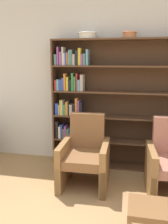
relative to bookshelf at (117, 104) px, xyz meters
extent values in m
cube|color=silver|center=(-0.17, 0.17, 0.36)|extent=(12.00, 0.06, 2.75)
cube|color=brown|center=(-1.00, -0.02, -0.02)|extent=(0.02, 0.30, 2.00)
cube|color=brown|center=(0.21, -0.02, 0.97)|extent=(2.39, 0.30, 0.02)
cube|color=brown|center=(0.21, -0.02, -1.01)|extent=(2.39, 0.30, 0.03)
cube|color=#492F1E|center=(0.21, 0.12, -0.02)|extent=(2.39, 0.01, 2.00)
cube|color=gold|center=(-0.95, -0.06, -0.88)|extent=(0.03, 0.18, 0.22)
cube|color=white|center=(-0.93, -0.08, -0.89)|extent=(0.02, 0.14, 0.20)
cube|color=orange|center=(-0.90, -0.08, -0.87)|extent=(0.02, 0.14, 0.25)
cube|color=#7F6B4C|center=(-0.88, -0.06, -0.91)|extent=(0.02, 0.19, 0.17)
cube|color=#4C756B|center=(-0.84, -0.08, -0.88)|extent=(0.04, 0.15, 0.22)
cube|color=#7F6B4C|center=(-0.80, -0.08, -0.90)|extent=(0.03, 0.15, 0.18)
cube|color=#388C47|center=(-0.75, -0.09, -0.88)|extent=(0.04, 0.12, 0.23)
cube|color=red|center=(-0.72, -0.07, -0.90)|extent=(0.02, 0.17, 0.18)
cube|color=brown|center=(0.21, -0.02, -0.59)|extent=(2.39, 0.30, 0.03)
cube|color=black|center=(-0.95, -0.09, -0.44)|extent=(0.03, 0.13, 0.28)
cube|color=white|center=(-0.90, -0.07, -0.48)|extent=(0.04, 0.17, 0.20)
cube|color=#334CB2|center=(-0.87, -0.06, -0.46)|extent=(0.02, 0.19, 0.23)
cube|color=#7F6B4C|center=(-0.84, -0.08, -0.50)|extent=(0.02, 0.14, 0.16)
cube|color=#994C99|center=(-0.81, -0.06, -0.48)|extent=(0.04, 0.18, 0.21)
cube|color=#388C47|center=(-0.77, -0.08, -0.49)|extent=(0.04, 0.15, 0.17)
cube|color=#334CB2|center=(-0.73, -0.05, -0.49)|extent=(0.02, 0.20, 0.18)
cube|color=orange|center=(-0.70, -0.05, -0.47)|extent=(0.02, 0.20, 0.21)
cube|color=brown|center=(0.21, -0.02, -0.20)|extent=(2.39, 0.30, 0.02)
cube|color=#334CB2|center=(-0.94, -0.06, -0.10)|extent=(0.04, 0.19, 0.18)
cube|color=#B2A899|center=(-0.91, -0.07, -0.11)|extent=(0.02, 0.17, 0.16)
cube|color=gold|center=(-0.88, -0.08, -0.07)|extent=(0.03, 0.15, 0.24)
cube|color=white|center=(-0.85, -0.07, -0.07)|extent=(0.02, 0.17, 0.23)
cube|color=#388C47|center=(-0.82, -0.07, -0.10)|extent=(0.03, 0.16, 0.17)
cube|color=orange|center=(-0.78, -0.06, -0.08)|extent=(0.04, 0.18, 0.22)
cube|color=black|center=(-0.75, -0.07, -0.07)|extent=(0.02, 0.16, 0.24)
cube|color=#B2A899|center=(-0.71, -0.08, -0.10)|extent=(0.04, 0.14, 0.17)
cube|color=black|center=(-0.67, -0.05, -0.09)|extent=(0.03, 0.20, 0.19)
cube|color=orange|center=(-0.62, -0.09, -0.05)|extent=(0.04, 0.12, 0.28)
cube|color=#994C99|center=(-0.59, -0.08, -0.07)|extent=(0.03, 0.14, 0.24)
cube|color=black|center=(-0.55, -0.06, -0.08)|extent=(0.04, 0.18, 0.22)
cube|color=brown|center=(0.21, -0.02, 0.19)|extent=(2.39, 0.30, 0.02)
cube|color=red|center=(-0.95, -0.07, 0.28)|extent=(0.02, 0.16, 0.16)
cube|color=#669EB2|center=(-0.92, -0.08, 0.29)|extent=(0.04, 0.14, 0.17)
cube|color=#334CB2|center=(-0.88, -0.08, 0.29)|extent=(0.03, 0.15, 0.17)
cube|color=#334CB2|center=(-0.84, -0.08, 0.30)|extent=(0.03, 0.15, 0.20)
cube|color=orange|center=(-0.80, -0.08, 0.33)|extent=(0.03, 0.14, 0.26)
cube|color=gold|center=(-0.76, -0.08, 0.31)|extent=(0.03, 0.14, 0.21)
cube|color=black|center=(-0.72, -0.06, 0.28)|extent=(0.04, 0.19, 0.17)
cube|color=#388C47|center=(-0.68, -0.06, 0.34)|extent=(0.03, 0.18, 0.27)
cube|color=#388C47|center=(-0.65, -0.08, 0.31)|extent=(0.03, 0.15, 0.22)
cube|color=red|center=(-0.62, -0.07, 0.33)|extent=(0.02, 0.17, 0.27)
cube|color=#669EB2|center=(-0.58, -0.08, 0.29)|extent=(0.04, 0.14, 0.17)
cube|color=#B2A899|center=(-0.54, -0.06, 0.33)|extent=(0.04, 0.18, 0.25)
cube|color=brown|center=(0.21, -0.02, 0.58)|extent=(2.39, 0.30, 0.02)
cube|color=#4C756B|center=(-0.94, -0.09, 0.67)|extent=(0.04, 0.13, 0.16)
cube|color=#994C99|center=(-0.91, -0.08, 0.73)|extent=(0.02, 0.14, 0.27)
cube|color=#994C99|center=(-0.87, -0.05, 0.69)|extent=(0.04, 0.20, 0.20)
cube|color=white|center=(-0.83, -0.07, 0.72)|extent=(0.02, 0.18, 0.27)
cube|color=white|center=(-0.81, -0.08, 0.68)|extent=(0.02, 0.15, 0.18)
cube|color=#334CB2|center=(-0.78, -0.09, 0.68)|extent=(0.02, 0.12, 0.19)
cube|color=orange|center=(-0.76, -0.06, 0.69)|extent=(0.02, 0.19, 0.19)
cube|color=#669EB2|center=(-0.73, -0.08, 0.70)|extent=(0.02, 0.14, 0.22)
cube|color=#4C756B|center=(-0.70, -0.06, 0.70)|extent=(0.04, 0.19, 0.23)
cube|color=#B2A899|center=(-0.66, -0.09, 0.67)|extent=(0.04, 0.13, 0.16)
cube|color=black|center=(-0.62, -0.08, 0.70)|extent=(0.04, 0.14, 0.22)
cube|color=gold|center=(-0.57, -0.07, 0.71)|extent=(0.04, 0.16, 0.25)
cube|color=#994C99|center=(-0.54, -0.06, 0.67)|extent=(0.03, 0.20, 0.16)
cube|color=#4C756B|center=(-0.50, -0.09, 0.67)|extent=(0.04, 0.13, 0.17)
cube|color=#669EB2|center=(-0.46, -0.07, 0.71)|extent=(0.03, 0.16, 0.23)
cylinder|color=silver|center=(-0.47, -0.02, 1.02)|extent=(0.26, 0.26, 0.09)
torus|color=silver|center=(-0.47, -0.02, 1.06)|extent=(0.28, 0.28, 0.02)
cylinder|color=#C67547|center=(0.15, -0.02, 1.02)|extent=(0.19, 0.19, 0.09)
torus|color=#C67547|center=(0.15, -0.02, 1.06)|extent=(0.21, 0.21, 0.02)
cube|color=olive|center=(-0.07, -1.05, -0.84)|extent=(0.07, 0.07, 0.36)
cube|color=olive|center=(-0.64, -1.07, -0.84)|extent=(0.07, 0.07, 0.36)
cube|color=olive|center=(-0.09, -0.44, -0.84)|extent=(0.07, 0.07, 0.36)
cube|color=olive|center=(-0.66, -0.46, -0.84)|extent=(0.07, 0.07, 0.36)
cube|color=brown|center=(-0.37, -0.76, -0.62)|extent=(0.50, 0.65, 0.12)
cube|color=brown|center=(-0.38, -0.48, -0.33)|extent=(0.48, 0.13, 0.53)
cube|color=olive|center=(-0.09, -0.75, -0.72)|extent=(0.10, 0.68, 0.60)
cube|color=olive|center=(-0.65, -0.77, -0.72)|extent=(0.10, 0.68, 0.60)
cube|color=olive|center=(0.52, -1.08, -0.84)|extent=(0.07, 0.07, 0.36)
cube|color=olive|center=(0.48, -0.47, -0.84)|extent=(0.07, 0.07, 0.36)
cube|color=olive|center=(0.50, -0.78, -0.72)|extent=(0.13, 0.68, 0.60)
cube|color=olive|center=(0.27, -1.47, -0.87)|extent=(0.04, 0.04, 0.29)
cube|color=olive|center=(0.62, -1.47, -0.87)|extent=(0.04, 0.04, 0.29)
cube|color=brown|center=(0.44, -1.65, -0.70)|extent=(0.39, 0.39, 0.06)
camera|label=1|loc=(0.28, -3.84, 0.67)|focal=40.00mm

